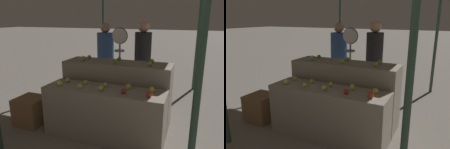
# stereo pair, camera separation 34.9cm
# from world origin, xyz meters

# --- Properties ---
(ground_plane) EXTENTS (60.00, 60.00, 0.00)m
(ground_plane) POSITION_xyz_m (0.00, 0.00, 0.00)
(ground_plane) COLOR gray
(display_counter_front) EXTENTS (1.86, 0.55, 0.80)m
(display_counter_front) POSITION_xyz_m (0.00, 0.00, 0.40)
(display_counter_front) COLOR gray
(display_counter_front) RESTS_ON ground_plane
(display_counter_back) EXTENTS (1.86, 0.55, 1.09)m
(display_counter_back) POSITION_xyz_m (0.00, 0.60, 0.55)
(display_counter_back) COLOR gray
(display_counter_back) RESTS_ON ground_plane
(apple_front_0) EXTENTS (0.09, 0.09, 0.09)m
(apple_front_0) POSITION_xyz_m (-0.70, -0.11, 0.85)
(apple_front_0) COLOR yellow
(apple_front_0) RESTS_ON display_counter_front
(apple_front_1) EXTENTS (0.07, 0.07, 0.07)m
(apple_front_1) POSITION_xyz_m (-0.35, -0.10, 0.84)
(apple_front_1) COLOR yellow
(apple_front_1) RESTS_ON display_counter_front
(apple_front_2) EXTENTS (0.08, 0.08, 0.08)m
(apple_front_2) POSITION_xyz_m (0.00, -0.10, 0.85)
(apple_front_2) COLOR gold
(apple_front_2) RESTS_ON display_counter_front
(apple_front_3) EXTENTS (0.08, 0.08, 0.08)m
(apple_front_3) POSITION_xyz_m (0.35, -0.10, 0.84)
(apple_front_3) COLOR #B72D23
(apple_front_3) RESTS_ON display_counter_front
(apple_front_4) EXTENTS (0.09, 0.09, 0.09)m
(apple_front_4) POSITION_xyz_m (0.71, -0.10, 0.85)
(apple_front_4) COLOR red
(apple_front_4) RESTS_ON display_counter_front
(apple_front_5) EXTENTS (0.08, 0.08, 0.08)m
(apple_front_5) POSITION_xyz_m (-0.68, 0.10, 0.84)
(apple_front_5) COLOR gold
(apple_front_5) RESTS_ON display_counter_front
(apple_front_6) EXTENTS (0.07, 0.07, 0.07)m
(apple_front_6) POSITION_xyz_m (-0.35, 0.10, 0.84)
(apple_front_6) COLOR gold
(apple_front_6) RESTS_ON display_counter_front
(apple_front_7) EXTENTS (0.07, 0.07, 0.07)m
(apple_front_7) POSITION_xyz_m (-0.01, 0.10, 0.84)
(apple_front_7) COLOR yellow
(apple_front_7) RESTS_ON display_counter_front
(apple_front_8) EXTENTS (0.09, 0.09, 0.09)m
(apple_front_8) POSITION_xyz_m (0.36, 0.11, 0.85)
(apple_front_8) COLOR gold
(apple_front_8) RESTS_ON display_counter_front
(apple_front_9) EXTENTS (0.08, 0.08, 0.08)m
(apple_front_9) POSITION_xyz_m (0.70, 0.10, 0.84)
(apple_front_9) COLOR gold
(apple_front_9) RESTS_ON display_counter_front
(apple_back_0) EXTENTS (0.09, 0.09, 0.09)m
(apple_back_0) POSITION_xyz_m (-0.59, 0.49, 1.14)
(apple_back_0) COLOR #8EB247
(apple_back_0) RESTS_ON display_counter_back
(apple_back_1) EXTENTS (0.08, 0.08, 0.08)m
(apple_back_1) POSITION_xyz_m (0.01, 0.49, 1.13)
(apple_back_1) COLOR #84AD3D
(apple_back_1) RESTS_ON display_counter_back
(apple_back_2) EXTENTS (0.08, 0.08, 0.08)m
(apple_back_2) POSITION_xyz_m (0.58, 0.50, 1.13)
(apple_back_2) COLOR #8EB247
(apple_back_2) RESTS_ON display_counter_back
(apple_back_3) EXTENTS (0.07, 0.07, 0.07)m
(apple_back_3) POSITION_xyz_m (-0.58, 0.71, 1.13)
(apple_back_3) COLOR #8EB247
(apple_back_3) RESTS_ON display_counter_back
(apple_back_4) EXTENTS (0.07, 0.07, 0.07)m
(apple_back_4) POSITION_xyz_m (0.00, 0.71, 1.13)
(apple_back_4) COLOR #84AD3D
(apple_back_4) RESTS_ON display_counter_back
(apple_back_5) EXTENTS (0.08, 0.08, 0.08)m
(apple_back_5) POSITION_xyz_m (0.58, 0.70, 1.13)
(apple_back_5) COLOR #7AA338
(apple_back_5) RESTS_ON display_counter_back
(produce_scale) EXTENTS (0.32, 0.20, 1.65)m
(produce_scale) POSITION_xyz_m (-0.14, 1.14, 1.22)
(produce_scale) COLOR #99999E
(produce_scale) RESTS_ON ground_plane
(person_vendor_at_scale) EXTENTS (0.36, 0.36, 1.78)m
(person_vendor_at_scale) POSITION_xyz_m (0.24, 1.49, 1.04)
(person_vendor_at_scale) COLOR #2D2D38
(person_vendor_at_scale) RESTS_ON ground_plane
(person_customer_left) EXTENTS (0.46, 0.46, 1.72)m
(person_customer_left) POSITION_xyz_m (-0.71, 1.81, 0.99)
(person_customer_left) COLOR #2D2D38
(person_customer_left) RESTS_ON ground_plane
(wooden_crate_side) EXTENTS (0.48, 0.48, 0.48)m
(wooden_crate_side) POSITION_xyz_m (-1.39, -0.02, 0.24)
(wooden_crate_side) COLOR olive
(wooden_crate_side) RESTS_ON ground_plane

